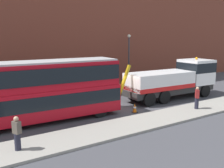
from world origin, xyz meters
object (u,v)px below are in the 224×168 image
double_decker_bus (39,89)px  traffic_cone_near_bus (135,108)px  recovery_tow_truck (175,79)px  street_lamp (129,56)px  pedestrian_bystander (197,98)px  pedestrian_onlooker (17,134)px

double_decker_bus → traffic_cone_near_bus: size_ratio=15.46×
recovery_tow_truck → traffic_cone_near_bus: 6.31m
recovery_tow_truck → traffic_cone_near_bus: bearing=-161.2°
recovery_tow_truck → street_lamp: (-0.17, 6.76, 1.71)m
traffic_cone_near_bus → street_lamp: bearing=55.9°
pedestrian_bystander → street_lamp: size_ratio=0.29×
traffic_cone_near_bus → street_lamp: (5.73, 8.46, 3.13)m
recovery_tow_truck → traffic_cone_near_bus: size_ratio=14.16×
pedestrian_onlooker → traffic_cone_near_bus: pedestrian_onlooker is taller
street_lamp → recovery_tow_truck: bearing=-88.5°
pedestrian_onlooker → traffic_cone_near_bus: size_ratio=2.38×
traffic_cone_near_bus → recovery_tow_truck: bearing=16.1°
pedestrian_onlooker → street_lamp: street_lamp is taller
double_decker_bus → pedestrian_onlooker: size_ratio=6.51×
pedestrian_onlooker → street_lamp: bearing=12.0°
pedestrian_bystander → traffic_cone_near_bus: size_ratio=2.38×
pedestrian_bystander → traffic_cone_near_bus: pedestrian_bystander is taller
double_decker_bus → traffic_cone_near_bus: (6.57, -1.72, -1.89)m
pedestrian_onlooker → pedestrian_bystander: bearing=-23.7°
recovery_tow_truck → double_decker_bus: bearing=-177.4°
traffic_cone_near_bus → street_lamp: size_ratio=0.12×
recovery_tow_truck → double_decker_bus: size_ratio=0.92×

